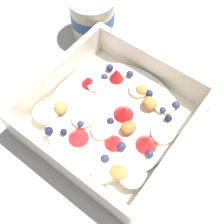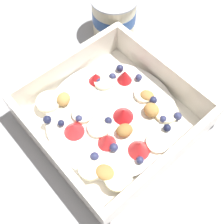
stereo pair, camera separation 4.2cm
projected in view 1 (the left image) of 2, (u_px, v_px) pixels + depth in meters
name	position (u px, v px, depth m)	size (l,w,h in m)	color
ground_plane	(123.00, 122.00, 0.45)	(2.40, 2.40, 0.00)	#9E9EA3
fruit_bowl	(112.00, 116.00, 0.43)	(0.23, 0.23, 0.06)	white
yogurt_cup	(93.00, 17.00, 0.51)	(0.08, 0.08, 0.08)	beige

